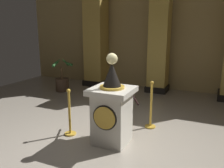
# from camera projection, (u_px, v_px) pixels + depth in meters

# --- Properties ---
(ground_plane) EXTENTS (11.07, 11.07, 0.00)m
(ground_plane) POSITION_uv_depth(u_px,v_px,m) (104.00, 142.00, 4.66)
(ground_plane) COLOR #9E9384
(back_wall) EXTENTS (11.07, 0.16, 3.96)m
(back_wall) POSITION_uv_depth(u_px,v_px,m) (163.00, 33.00, 8.36)
(back_wall) COLOR tan
(back_wall) RESTS_ON ground_plane
(pedestal_clock) EXTENTS (0.77, 0.77, 1.73)m
(pedestal_clock) POSITION_uv_depth(u_px,v_px,m) (112.00, 109.00, 4.50)
(pedestal_clock) COLOR beige
(pedestal_clock) RESTS_ON ground_plane
(stanchion_near) EXTENTS (0.24, 0.24, 1.06)m
(stanchion_near) POSITION_uv_depth(u_px,v_px,m) (151.00, 111.00, 5.26)
(stanchion_near) COLOR gold
(stanchion_near) RESTS_ON ground_plane
(stanchion_far) EXTENTS (0.24, 0.24, 0.98)m
(stanchion_far) POSITION_uv_depth(u_px,v_px,m) (70.00, 119.00, 4.91)
(stanchion_far) COLOR gold
(stanchion_far) RESTS_ON ground_plane
(velvet_rope) EXTENTS (1.27, 1.26, 0.22)m
(velvet_rope) POSITION_uv_depth(u_px,v_px,m) (112.00, 96.00, 4.99)
(velvet_rope) COLOR black
(column_left) EXTENTS (0.85, 0.85, 3.80)m
(column_left) POSITION_uv_depth(u_px,v_px,m) (96.00, 35.00, 8.89)
(column_left) COLOR black
(column_left) RESTS_ON ground_plane
(column_centre_rear) EXTENTS (0.75, 0.75, 3.80)m
(column_centre_rear) POSITION_uv_depth(u_px,v_px,m) (160.00, 36.00, 7.92)
(column_centre_rear) COLOR black
(column_centre_rear) RESTS_ON ground_plane
(potted_palm_left) EXTENTS (0.85, 0.84, 1.18)m
(potted_palm_left) POSITION_uv_depth(u_px,v_px,m) (62.00, 81.00, 8.31)
(potted_palm_left) COLOR #4C3828
(potted_palm_left) RESTS_ON ground_plane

